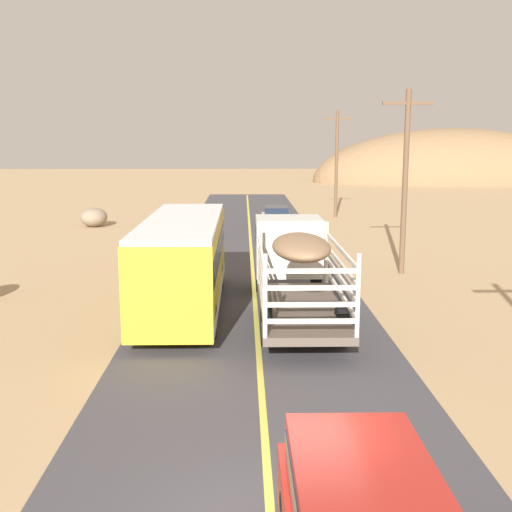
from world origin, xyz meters
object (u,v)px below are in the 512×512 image
object	(u,v)px
power_pole_far	(337,161)
bus	(183,261)
power_pole_mid	(405,177)
boulder_far_horizon	(94,217)
livestock_truck	(293,257)
car_far	(276,219)

from	to	relation	value
power_pole_far	bus	bearing A→B (deg)	-108.82
power_pole_mid	power_pole_far	world-z (taller)	power_pole_far
power_pole_mid	boulder_far_horizon	size ratio (longest dim) A/B	4.09
power_pole_far	power_pole_mid	bearing A→B (deg)	-90.00
power_pole_mid	power_pole_far	bearing A→B (deg)	90.00
bus	power_pole_far	distance (m)	28.35
livestock_truck	power_pole_mid	world-z (taller)	power_pole_mid
car_far	power_pole_mid	world-z (taller)	power_pole_mid
livestock_truck	power_pole_far	bearing A→B (deg)	78.59
car_far	power_pole_far	size ratio (longest dim) A/B	0.55
car_far	boulder_far_horizon	bearing A→B (deg)	173.81
power_pole_mid	power_pole_far	size ratio (longest dim) A/B	1.00
livestock_truck	car_far	size ratio (longest dim) A/B	2.20
bus	power_pole_mid	size ratio (longest dim) A/B	1.25
bus	boulder_far_horizon	xyz separation A→B (m)	(-8.10, 21.68, -1.10)
bus	car_far	bearing A→B (deg)	78.23
bus	car_far	size ratio (longest dim) A/B	2.27
bus	power_pole_far	size ratio (longest dim) A/B	1.25
car_far	boulder_far_horizon	size ratio (longest dim) A/B	2.25
bus	power_pole_mid	world-z (taller)	power_pole_mid
bus	power_pole_mid	xyz separation A→B (m)	(9.11, 6.02, 2.54)
power_pole_mid	boulder_far_horizon	xyz separation A→B (m)	(-17.21, 15.66, -3.64)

